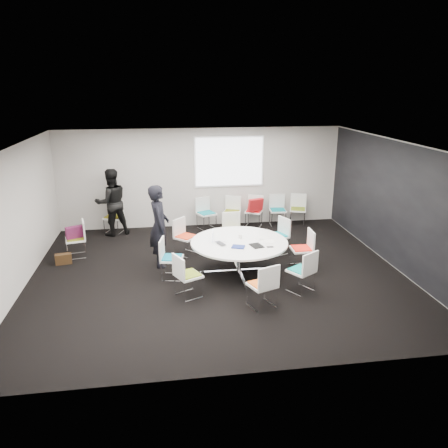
{
  "coord_description": "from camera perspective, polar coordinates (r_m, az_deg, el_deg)",
  "views": [
    {
      "loc": [
        -1.14,
        -8.69,
        3.96
      ],
      "look_at": [
        0.2,
        0.4,
        1.0
      ],
      "focal_mm": 35.0,
      "sensor_mm": 36.0,
      "label": 1
    }
  ],
  "objects": [
    {
      "name": "person_back",
      "position": [
        12.16,
        -14.48,
        2.77
      ],
      "size": [
        1.07,
        0.95,
        1.83
      ],
      "primitive_type": "imported",
      "rotation": [
        0.0,
        0.0,
        3.49
      ],
      "color": "black",
      "rests_on": "ground"
    },
    {
      "name": "chair_ring_h",
      "position": [
        8.85,
        10.05,
        -7.05
      ],
      "size": [
        0.63,
        0.63,
        0.88
      ],
      "rotation": [
        0.0,
        0.0,
        6.86
      ],
      "color": "silver",
      "rests_on": "ground"
    },
    {
      "name": "chair_back_c",
      "position": [
        12.69,
        3.92,
        0.94
      ],
      "size": [
        0.6,
        0.6,
        0.88
      ],
      "rotation": [
        0.0,
        0.0,
        2.72
      ],
      "color": "silver",
      "rests_on": "ground"
    },
    {
      "name": "chair_ring_a",
      "position": [
        9.95,
        10.1,
        -4.16
      ],
      "size": [
        0.46,
        0.47,
        0.88
      ],
      "rotation": [
        0.0,
        0.0,
        1.54
      ],
      "color": "silver",
      "rests_on": "ground"
    },
    {
      "name": "chair_ring_b",
      "position": [
        10.7,
        6.98,
        -2.43
      ],
      "size": [
        0.59,
        0.6,
        0.88
      ],
      "rotation": [
        0.0,
        0.0,
        1.96
      ],
      "color": "silver",
      "rests_on": "ground"
    },
    {
      "name": "brown_bag",
      "position": [
        10.72,
        -20.23,
        -4.3
      ],
      "size": [
        0.38,
        0.22,
        0.24
      ],
      "primitive_type": "cube",
      "rotation": [
        0.0,
        0.0,
        0.18
      ],
      "color": "#342110",
      "rests_on": "ground"
    },
    {
      "name": "papers_front",
      "position": [
        9.44,
        5.67,
        -2.24
      ],
      "size": [
        0.32,
        0.24,
        0.0
      ],
      "primitive_type": "cube",
      "rotation": [
        0.0,
        0.0,
        -0.12
      ],
      "color": "white",
      "rests_on": "conference_table"
    },
    {
      "name": "chair_back_d",
      "position": [
        12.85,
        7.0,
        1.06
      ],
      "size": [
        0.5,
        0.48,
        0.88
      ],
      "rotation": [
        0.0,
        0.0,
        3.06
      ],
      "color": "silver",
      "rests_on": "ground"
    },
    {
      "name": "person_main",
      "position": [
        9.85,
        -8.47,
        -0.25
      ],
      "size": [
        0.48,
        0.7,
        1.87
      ],
      "primitive_type": "imported",
      "rotation": [
        0.0,
        0.0,
        1.61
      ],
      "color": "black",
      "rests_on": "ground"
    },
    {
      "name": "room_shell",
      "position": [
        9.14,
        -0.29,
        1.6
      ],
      "size": [
        8.08,
        7.08,
        2.88
      ],
      "color": "black",
      "rests_on": "ground"
    },
    {
      "name": "chair_back_e",
      "position": [
        13.02,
        9.59,
        1.16
      ],
      "size": [
        0.58,
        0.57,
        0.88
      ],
      "rotation": [
        0.0,
        0.0,
        2.82
      ],
      "color": "silver",
      "rests_on": "ground"
    },
    {
      "name": "chair_spare_left",
      "position": [
        10.99,
        -18.67,
        -2.71
      ],
      "size": [
        0.54,
        0.54,
        0.88
      ],
      "rotation": [
        0.0,
        0.0,
        1.78
      ],
      "color": "silver",
      "rests_on": "ground"
    },
    {
      "name": "papers_right",
      "position": [
        9.61,
        4.96,
        -1.83
      ],
      "size": [
        0.35,
        0.29,
        0.0
      ],
      "primitive_type": "cube",
      "rotation": [
        0.0,
        0.0,
        0.3
      ],
      "color": "silver",
      "rests_on": "conference_table"
    },
    {
      "name": "conference_table",
      "position": [
        9.46,
        1.98,
        -3.45
      ],
      "size": [
        2.09,
        2.09,
        0.73
      ],
      "color": "silver",
      "rests_on": "ground"
    },
    {
      "name": "projection_screen",
      "position": [
        12.48,
        0.69,
        8.13
      ],
      "size": [
        1.9,
        0.03,
        1.35
      ],
      "primitive_type": "cube",
      "color": "white",
      "rests_on": "room_shell"
    },
    {
      "name": "cup",
      "position": [
        9.56,
        2.15,
        -1.63
      ],
      "size": [
        0.08,
        0.08,
        0.09
      ],
      "primitive_type": "cylinder",
      "color": "white",
      "rests_on": "conference_table"
    },
    {
      "name": "chair_ring_c",
      "position": [
        10.99,
        1.12,
        -1.74
      ],
      "size": [
        0.47,
        0.46,
        0.88
      ],
      "rotation": [
        0.0,
        0.0,
        3.17
      ],
      "color": "silver",
      "rests_on": "ground"
    },
    {
      "name": "chair_ring_e",
      "position": [
        9.36,
        -6.86,
        -5.45
      ],
      "size": [
        0.53,
        0.54,
        0.88
      ],
      "rotation": [
        0.0,
        0.0,
        4.51
      ],
      "color": "silver",
      "rests_on": "ground"
    },
    {
      "name": "maroon_bag",
      "position": [
        10.88,
        -18.93,
        -1.02
      ],
      "size": [
        0.42,
        0.3,
        0.28
      ],
      "primitive_type": "cube",
      "rotation": [
        0.0,
        0.0,
        0.44
      ],
      "color": "#58173C",
      "rests_on": "chair_spare_left"
    },
    {
      "name": "chair_ring_d",
      "position": [
        10.59,
        -5.01,
        -2.57
      ],
      "size": [
        0.64,
        0.64,
        0.88
      ],
      "rotation": [
        0.0,
        0.0,
        3.98
      ],
      "color": "silver",
      "rests_on": "ground"
    },
    {
      "name": "chair_back_a",
      "position": [
        12.45,
        -2.34,
        0.63
      ],
      "size": [
        0.6,
        0.6,
        0.88
      ],
      "rotation": [
        0.0,
        0.0,
        3.56
      ],
      "color": "silver",
      "rests_on": "ground"
    },
    {
      "name": "notebook_black",
      "position": [
        9.13,
        4.27,
        -2.84
      ],
      "size": [
        0.29,
        0.35,
        0.02
      ],
      "primitive_type": "cube",
      "rotation": [
        0.0,
        0.0,
        0.25
      ],
      "color": "black",
      "rests_on": "conference_table"
    },
    {
      "name": "tablet_folio",
      "position": [
        9.04,
        1.87,
        -2.99
      ],
      "size": [
        0.31,
        0.28,
        0.03
      ],
      "primitive_type": "cube",
      "rotation": [
        0.0,
        0.0,
        -0.36
      ],
      "color": "navy",
      "rests_on": "conference_table"
    },
    {
      "name": "chair_ring_g",
      "position": [
        8.17,
        5.02,
        -9.04
      ],
      "size": [
        0.59,
        0.59,
        0.88
      ],
      "rotation": [
        0.0,
        0.0,
        6.66
      ],
      "color": "silver",
      "rests_on": "ground"
    },
    {
      "name": "red_jacket",
      "position": [
        12.36,
        4.15,
        2.52
      ],
      "size": [
        0.47,
        0.28,
        0.36
      ],
      "primitive_type": "cube",
      "rotation": [
        0.17,
        0.0,
        0.3
      ],
      "color": "#AF1519",
      "rests_on": "chair_back_c"
    },
    {
      "name": "chair_ring_f",
      "position": [
        8.55,
        -4.73,
        -7.74
      ],
      "size": [
        0.6,
        0.61,
        0.88
      ],
      "rotation": [
        0.0,
        0.0,
        5.16
      ],
      "color": "silver",
      "rests_on": "ground"
    },
    {
      "name": "phone",
      "position": [
        9.11,
        6.05,
        -3.0
      ],
      "size": [
        0.14,
        0.08,
        0.01
      ],
      "primitive_type": "cube",
      "rotation": [
        0.0,
        0.0,
        -0.05
      ],
      "color": "black",
      "rests_on": "conference_table"
    },
    {
      "name": "laptop",
      "position": [
        9.24,
        -0.22,
        -2.52
      ],
      "size": [
        0.29,
        0.34,
        0.02
      ],
      "primitive_type": "imported",
      "rotation": [
        0.0,
        0.0,
        1.96
      ],
      "color": "#333338",
      "rests_on": "conference_table"
    },
    {
      "name": "laptop_lid",
      "position": [
        9.34,
        -1.46,
        -1.53
      ],
      "size": [
        0.06,
        0.3,
        0.22
      ],
      "primitive_type": "cube",
      "rotation": [
        0.0,
        0.0,
        1.42
      ],
      "color": "silver",
      "rests_on": "conference_table"
    },
    {
      "name": "chair_person_back",
      "position": [
        12.49,
        -14.16,
        0.14
      ],
      "size": [
        0.58,
        0.57,
        0.88
      ],
      "rotation": [
        0.0,
        0.0,
        2.8
      ],
      "color": "silver",
      "rests_on": "ground"
    },
    {
      "name": "chair_back_b",
      "position": [
        12.57,
        1.01,
        0.81
      ],
      "size": [
        0.59,
        0.59,
        0.88
      ],
      "rotation": [
        0.0,
        0.0,
        2.77
      ],
      "color": "silver",
      "rests_on": "ground"
    }
  ]
}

